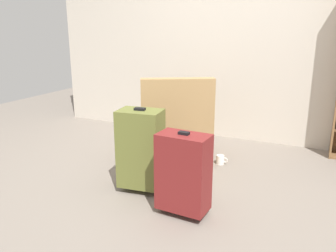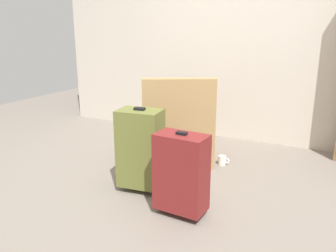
{
  "view_description": "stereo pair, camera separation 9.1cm",
  "coord_description": "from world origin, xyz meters",
  "px_view_note": "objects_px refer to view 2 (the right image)",
  "views": [
    {
      "loc": [
        1.09,
        -2.37,
        1.36
      ],
      "look_at": [
        -0.12,
        0.21,
        0.55
      ],
      "focal_mm": 37.16,
      "sensor_mm": 36.0,
      "label": 1
    },
    {
      "loc": [
        1.17,
        -2.33,
        1.36
      ],
      "look_at": [
        -0.12,
        0.21,
        0.55
      ],
      "focal_mm": 37.16,
      "sensor_mm": 36.0,
      "label": 2
    }
  ],
  "objects_px": {
    "armchair": "(177,131)",
    "mug": "(222,160)",
    "suitcase_olive": "(140,148)",
    "suitcase_dark_red": "(181,173)"
  },
  "relations": [
    {
      "from": "armchair",
      "to": "mug",
      "type": "bearing_deg",
      "value": 7.0
    },
    {
      "from": "suitcase_olive",
      "to": "suitcase_dark_red",
      "type": "relative_size",
      "value": 1.12
    },
    {
      "from": "mug",
      "to": "suitcase_olive",
      "type": "height_order",
      "value": "suitcase_olive"
    },
    {
      "from": "suitcase_dark_red",
      "to": "mug",
      "type": "bearing_deg",
      "value": 91.78
    },
    {
      "from": "armchair",
      "to": "suitcase_dark_red",
      "type": "bearing_deg",
      "value": -63.0
    },
    {
      "from": "suitcase_olive",
      "to": "mug",
      "type": "bearing_deg",
      "value": 62.4
    },
    {
      "from": "suitcase_olive",
      "to": "suitcase_dark_red",
      "type": "distance_m",
      "value": 0.53
    },
    {
      "from": "mug",
      "to": "suitcase_olive",
      "type": "relative_size",
      "value": 0.16
    },
    {
      "from": "armchair",
      "to": "suitcase_dark_red",
      "type": "height_order",
      "value": "armchair"
    },
    {
      "from": "mug",
      "to": "suitcase_olive",
      "type": "distance_m",
      "value": 1.02
    }
  ]
}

